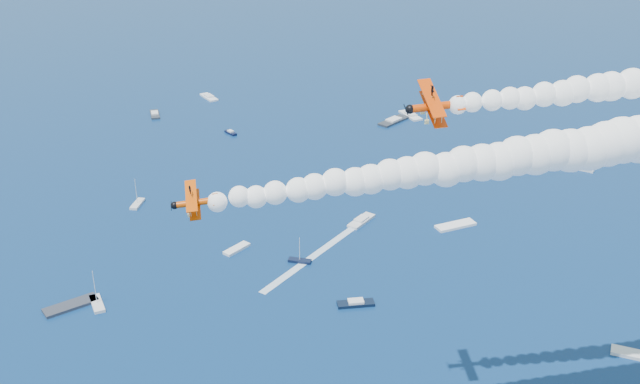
# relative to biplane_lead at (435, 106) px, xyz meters

# --- Properties ---
(biplane_lead) EXTENTS (11.67, 13.17, 8.71)m
(biplane_lead) POSITION_rel_biplane_lead_xyz_m (0.00, 0.00, 0.00)
(biplane_lead) COLOR #E13D04
(biplane_trail) EXTENTS (8.90, 9.91, 6.00)m
(biplane_trail) POSITION_rel_biplane_lead_xyz_m (-28.52, -21.03, -8.93)
(biplane_trail) COLOR #E14A04
(smoke_trail_trail) EXTENTS (74.57, 58.10, 12.74)m
(smoke_trail_trail) POSITION_rel_biplane_lead_xyz_m (3.87, -6.50, -6.18)
(smoke_trail_trail) COLOR white
(spectator_boats) EXTENTS (236.87, 181.11, 0.70)m
(spectator_boats) POSITION_rel_biplane_lead_xyz_m (-6.74, 87.23, -60.00)
(spectator_boats) COLOR white
(spectator_boats) RESTS_ON ground
(boat_wakes) EXTENTS (124.65, 59.47, 0.04)m
(boat_wakes) POSITION_rel_biplane_lead_xyz_m (23.14, 64.17, -60.32)
(boat_wakes) COLOR white
(boat_wakes) RESTS_ON ground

